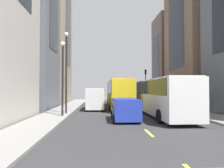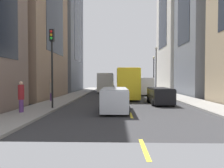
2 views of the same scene
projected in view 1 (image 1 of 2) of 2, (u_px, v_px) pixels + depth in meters
name	position (u px, v px, depth m)	size (l,w,h in m)	color
ground_plane	(122.00, 109.00, 26.96)	(40.73, 40.73, 0.00)	#333335
sidewalk_west	(175.00, 108.00, 27.36)	(2.84, 44.00, 0.15)	gray
sidewalk_east	(66.00, 108.00, 26.56)	(2.84, 44.00, 0.15)	gray
lane_stripe_0	(112.00, 100.00, 47.92)	(0.16, 2.00, 0.01)	yellow
lane_stripe_1	(114.00, 102.00, 41.93)	(0.16, 2.00, 0.01)	yellow
lane_stripe_2	(116.00, 104.00, 35.94)	(0.16, 2.00, 0.01)	yellow
lane_stripe_3	(119.00, 107.00, 29.96)	(0.16, 2.00, 0.01)	yellow
lane_stripe_4	(124.00, 111.00, 23.97)	(0.16, 2.00, 0.01)	yellow
lane_stripe_5	(132.00, 118.00, 17.98)	(0.16, 2.00, 0.01)	yellow
lane_stripe_6	(149.00, 133.00, 11.99)	(0.16, 2.00, 0.01)	yellow
building_west_0	(180.00, 59.00, 43.09)	(9.70, 7.56, 17.06)	#7A665B
building_west_1	(201.00, 23.00, 32.05)	(7.76, 11.35, 24.77)	#937760
building_east_0	(51.00, 21.00, 39.15)	(6.25, 11.18, 29.95)	tan
city_bus_white	(162.00, 94.00, 19.20)	(2.81, 11.82, 3.35)	silver
streetcar_yellow	(118.00, 92.00, 28.26)	(2.70, 13.76, 3.59)	yellow
delivery_van_white	(95.00, 97.00, 25.59)	(2.25, 5.15, 2.58)	white
car_silver_0	(120.00, 97.00, 40.61)	(2.03, 4.41, 1.72)	#B7BABF
car_black_1	(97.00, 98.00, 36.31)	(1.99, 4.08, 1.54)	black
car_blue_2	(125.00, 108.00, 16.80)	(2.09, 4.23, 1.72)	#2338AD
pedestrian_crossing_mid	(162.00, 96.00, 35.65)	(0.35, 0.35, 2.20)	#593372
pedestrian_crossing_near	(151.00, 95.00, 42.32)	(0.39, 0.39, 2.09)	#593372
traffic_light_near_corner	(146.00, 79.00, 40.43)	(0.32, 0.44, 6.04)	black
streetlamp_near	(66.00, 64.00, 20.78)	(0.44, 0.44, 7.90)	black
streetlamp_far	(63.00, 70.00, 18.75)	(0.44, 0.44, 6.52)	black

